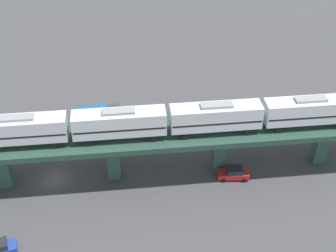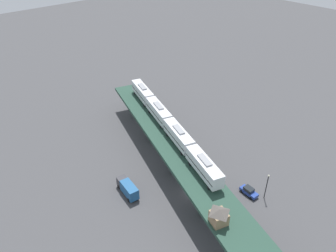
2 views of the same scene
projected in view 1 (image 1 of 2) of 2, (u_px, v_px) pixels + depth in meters
name	position (u px, v px, depth m)	size (l,w,h in m)	color
ground_plane	(55.00, 180.00, 66.08)	(400.00, 400.00, 0.00)	#424244
elevated_viaduct	(49.00, 144.00, 62.28)	(36.29, 90.12, 7.65)	#244135
subway_train	(168.00, 119.00, 60.51)	(17.98, 48.25, 4.45)	silver
street_car_red	(234.00, 173.00, 65.94)	(3.45, 4.75, 1.89)	#AD1E1E
delivery_truck	(98.00, 115.00, 76.28)	(3.25, 7.45, 3.20)	#333338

